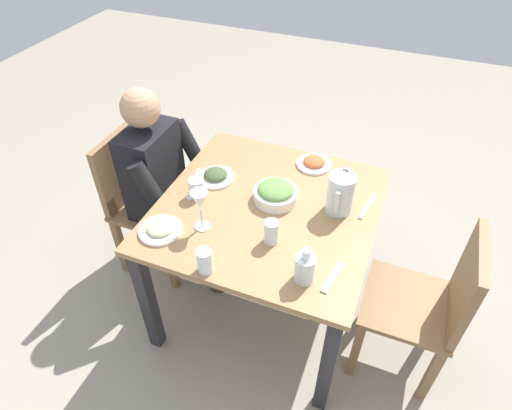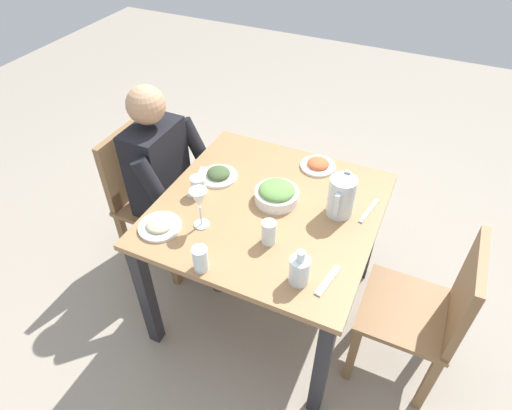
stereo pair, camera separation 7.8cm
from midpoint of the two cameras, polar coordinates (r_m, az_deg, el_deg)
name	(u,v)px [view 2 (the right image)]	position (r m, az deg, el deg)	size (l,w,h in m)	color
ground_plane	(266,303)	(2.55, 2.21, -12.72)	(8.00, 8.00, 0.00)	gray
dining_table	(268,224)	(2.08, 2.65, -2.53)	(0.99, 0.99, 0.74)	#997047
chair_near	(146,192)	(2.55, -13.33, 1.67)	(0.40, 0.40, 0.86)	olive
chair_far	(430,310)	(2.09, 22.84, -12.61)	(0.40, 0.40, 0.86)	olive
diner_near	(173,181)	(2.35, -9.84, 3.09)	(0.48, 0.53, 1.16)	black
water_pitcher	(341,196)	(1.95, 12.26, 1.08)	(0.16, 0.12, 0.19)	silver
salad_bowl	(277,194)	(2.01, 3.85, 1.49)	(0.21, 0.21, 0.09)	white
plate_dolmas	(219,174)	(2.16, -3.91, 4.00)	(0.19, 0.19, 0.05)	white
plate_beans	(160,225)	(1.93, -11.39, -2.67)	(0.19, 0.19, 0.04)	white
plate_rice_curry	(318,165)	(2.26, 9.14, 5.24)	(0.18, 0.18, 0.05)	white
water_glass_far_left	(200,259)	(1.71, -6.00, -7.07)	(0.06, 0.06, 0.11)	silver
water_glass_near_right	(198,186)	(2.05, -6.49, 2.49)	(0.07, 0.07, 0.10)	silver
water_glass_center	(269,232)	(1.80, 2.94, -3.64)	(0.06, 0.06, 0.11)	silver
wine_glass	(199,200)	(1.83, -6.26, 0.57)	(0.08, 0.08, 0.20)	silver
oil_carafe	(299,271)	(1.67, 7.05, -8.64)	(0.08, 0.08, 0.16)	silver
fork_near	(328,280)	(1.73, 10.73, -9.73)	(0.17, 0.03, 0.01)	silver
knife_near	(198,178)	(2.17, -6.63, 3.50)	(0.18, 0.02, 0.01)	silver
fork_far	(197,186)	(2.12, -6.69, 2.41)	(0.17, 0.03, 0.01)	silver
knife_far	(369,211)	(2.05, 15.67, -0.75)	(0.18, 0.02, 0.01)	silver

